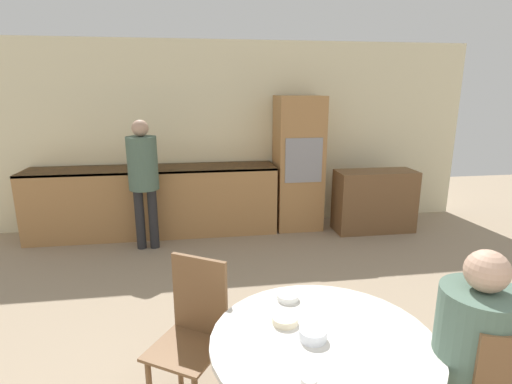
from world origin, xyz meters
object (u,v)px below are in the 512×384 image
object	(u,v)px
chair_far_left	(193,326)
bowl_far	(288,297)
dining_table	(322,375)
person_standing	(143,171)
sideboard	(374,201)
bowl_centre	(313,334)
person_seated	(477,359)
bowl_near	(285,320)
oven_unit	(298,163)

from	to	relation	value
chair_far_left	bowl_far	world-z (taller)	chair_far_left
dining_table	person_standing	world-z (taller)	person_standing
sideboard	bowl_centre	bearing A→B (deg)	-119.42
person_seated	bowl_far	xyz separation A→B (m)	(-0.77, 0.66, 0.03)
bowl_near	bowl_far	xyz separation A→B (m)	(0.07, 0.24, -0.00)
sideboard	bowl_centre	world-z (taller)	sideboard
oven_unit	person_standing	size ratio (longest dim) A/B	1.16
person_standing	bowl_near	world-z (taller)	person_standing
dining_table	sideboard	bearing A→B (deg)	61.34
sideboard	oven_unit	bearing A→B (deg)	162.03
dining_table	bowl_far	xyz separation A→B (m)	(-0.09, 0.41, 0.23)
dining_table	bowl_centre	xyz separation A→B (m)	(-0.05, 0.01, 0.24)
oven_unit	bowl_centre	bearing A→B (deg)	-103.25
dining_table	person_standing	xyz separation A→B (m)	(-1.24, 3.17, 0.47)
person_standing	bowl_far	bearing A→B (deg)	-67.32
bowl_near	sideboard	bearing A→B (deg)	57.96
chair_far_left	bowl_centre	xyz separation A→B (m)	(0.61, -0.51, 0.23)
dining_table	person_seated	bearing A→B (deg)	-19.79
bowl_centre	sideboard	bearing A→B (deg)	60.58
chair_far_left	bowl_near	size ratio (longest dim) A/B	6.83
oven_unit	chair_far_left	bearing A→B (deg)	-114.92
bowl_near	bowl_centre	distance (m)	0.19
oven_unit	sideboard	size ratio (longest dim) A/B	1.70
oven_unit	person_seated	distance (m)	3.95
sideboard	bowl_far	world-z (taller)	sideboard
chair_far_left	person_seated	bearing A→B (deg)	2.00
oven_unit	dining_table	bearing A→B (deg)	-102.43
dining_table	bowl_near	world-z (taller)	bowl_near
person_seated	person_standing	distance (m)	3.93
oven_unit	person_seated	bearing A→B (deg)	-92.02
sideboard	person_seated	distance (m)	3.81
oven_unit	bowl_near	distance (m)	3.67
bowl_centre	person_seated	bearing A→B (deg)	-19.11
sideboard	dining_table	size ratio (longest dim) A/B	0.95
oven_unit	bowl_near	size ratio (longest dim) A/B	13.35
dining_table	person_standing	bearing A→B (deg)	111.38
oven_unit	sideboard	distance (m)	1.19
chair_far_left	bowl_centre	bearing A→B (deg)	-8.42
dining_table	bowl_centre	distance (m)	0.25
person_seated	bowl_centre	distance (m)	0.77
dining_table	bowl_far	world-z (taller)	bowl_far
person_standing	bowl_near	bearing A→B (deg)	-70.20
oven_unit	bowl_far	world-z (taller)	oven_unit
bowl_near	oven_unit	bearing A→B (deg)	74.53
bowl_near	person_seated	bearing A→B (deg)	-26.22
chair_far_left	bowl_far	xyz separation A→B (m)	(0.57, -0.11, 0.22)
oven_unit	chair_far_left	xyz separation A→B (m)	(-1.48, -3.18, -0.41)
oven_unit	sideboard	xyz separation A→B (m)	(1.03, -0.33, -0.50)
person_standing	bowl_centre	xyz separation A→B (m)	(1.19, -3.16, -0.23)
chair_far_left	bowl_near	xyz separation A→B (m)	(0.50, -0.35, 0.22)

